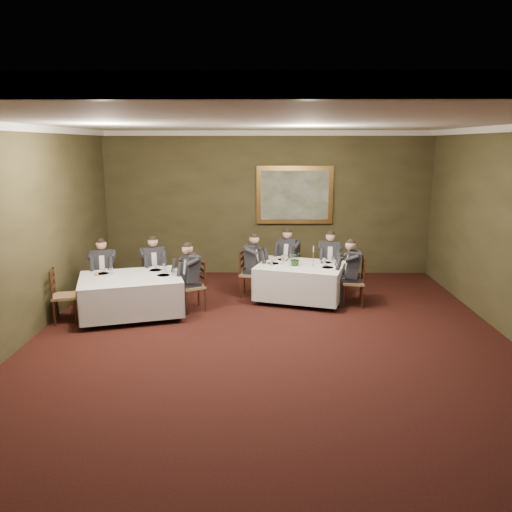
{
  "coord_description": "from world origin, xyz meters",
  "views": [
    {
      "loc": [
        -0.13,
        -7.25,
        3.19
      ],
      "look_at": [
        -0.24,
        1.81,
        1.15
      ],
      "focal_mm": 35.0,
      "sensor_mm": 36.0,
      "label": 1
    }
  ],
  "objects_px": {
    "chair_main_backright": "(329,278)",
    "chair_sec_endleft": "(65,307)",
    "chair_sec_endright": "(193,296)",
    "table_main": "(300,279)",
    "diner_main_backright": "(329,268)",
    "painting": "(295,195)",
    "diner_main_backleft": "(288,265)",
    "table_second": "(131,293)",
    "chair_sec_backright": "(154,286)",
    "diner_sec_endright": "(193,285)",
    "diner_main_endleft": "(250,273)",
    "diner_main_endright": "(353,281)",
    "chair_main_endleft": "(250,283)",
    "chair_main_endright": "(353,292)",
    "diner_sec_backright": "(154,275)",
    "chair_sec_backleft": "(105,289)",
    "candlestick": "(313,258)",
    "diner_sec_backleft": "(104,279)",
    "centerpiece": "(296,258)",
    "chair_main_backleft": "(289,275)"
  },
  "relations": [
    {
      "from": "diner_sec_backright",
      "to": "chair_main_backleft",
      "type": "bearing_deg",
      "value": 176.31
    },
    {
      "from": "chair_main_endleft",
      "to": "chair_sec_endleft",
      "type": "height_order",
      "value": "same"
    },
    {
      "from": "chair_main_endright",
      "to": "chair_sec_backright",
      "type": "distance_m",
      "value": 4.12
    },
    {
      "from": "diner_main_backright",
      "to": "table_second",
      "type": "bearing_deg",
      "value": 30.13
    },
    {
      "from": "diner_main_endleft",
      "to": "diner_main_endright",
      "type": "xyz_separation_m",
      "value": [
        2.08,
        -0.62,
        0.0
      ]
    },
    {
      "from": "table_second",
      "to": "diner_main_endright",
      "type": "height_order",
      "value": "diner_main_endright"
    },
    {
      "from": "table_main",
      "to": "diner_sec_backleft",
      "type": "distance_m",
      "value": 4.01
    },
    {
      "from": "chair_main_backright",
      "to": "chair_sec_endleft",
      "type": "distance_m",
      "value": 5.48
    },
    {
      "from": "diner_main_backleft",
      "to": "diner_main_endleft",
      "type": "xyz_separation_m",
      "value": [
        -0.84,
        -0.66,
        0.0
      ]
    },
    {
      "from": "diner_sec_backright",
      "to": "table_second",
      "type": "bearing_deg",
      "value": 57.09
    },
    {
      "from": "chair_main_backleft",
      "to": "painting",
      "type": "xyz_separation_m",
      "value": [
        0.19,
        1.24,
        1.69
      ]
    },
    {
      "from": "table_main",
      "to": "chair_sec_backleft",
      "type": "relative_size",
      "value": 2.03
    },
    {
      "from": "diner_sec_backright",
      "to": "chair_sec_endright",
      "type": "xyz_separation_m",
      "value": [
        0.92,
        -0.71,
        -0.23
      ]
    },
    {
      "from": "table_second",
      "to": "chair_sec_endleft",
      "type": "bearing_deg",
      "value": -163.48
    },
    {
      "from": "chair_main_endleft",
      "to": "diner_main_endright",
      "type": "distance_m",
      "value": 2.19
    },
    {
      "from": "table_second",
      "to": "chair_sec_endleft",
      "type": "xyz_separation_m",
      "value": [
        -1.13,
        -0.33,
        -0.17
      ]
    },
    {
      "from": "chair_sec_backright",
      "to": "diner_sec_backright",
      "type": "relative_size",
      "value": 0.74
    },
    {
      "from": "table_main",
      "to": "chair_sec_endleft",
      "type": "bearing_deg",
      "value": -163.24
    },
    {
      "from": "diner_main_backright",
      "to": "painting",
      "type": "height_order",
      "value": "painting"
    },
    {
      "from": "chair_sec_endright",
      "to": "table_main",
      "type": "bearing_deg",
      "value": -99.68
    },
    {
      "from": "diner_main_backright",
      "to": "chair_sec_backleft",
      "type": "relative_size",
      "value": 1.35
    },
    {
      "from": "diner_main_backleft",
      "to": "diner_main_backright",
      "type": "height_order",
      "value": "same"
    },
    {
      "from": "chair_sec_backleft",
      "to": "chair_main_backleft",
      "type": "bearing_deg",
      "value": -174.58
    },
    {
      "from": "diner_main_endright",
      "to": "diner_sec_backright",
      "type": "relative_size",
      "value": 1.0
    },
    {
      "from": "diner_main_endright",
      "to": "chair_main_endleft",
      "type": "bearing_deg",
      "value": 79.48
    },
    {
      "from": "diner_main_endleft",
      "to": "chair_sec_endright",
      "type": "relative_size",
      "value": 1.35
    },
    {
      "from": "diner_sec_backleft",
      "to": "diner_main_backright",
      "type": "bearing_deg",
      "value": 179.24
    },
    {
      "from": "diner_sec_backright",
      "to": "chair_main_backright",
      "type": "bearing_deg",
      "value": 168.41
    },
    {
      "from": "diner_sec_endright",
      "to": "diner_main_backright",
      "type": "bearing_deg",
      "value": -90.99
    },
    {
      "from": "chair_main_endleft",
      "to": "diner_main_backright",
      "type": "bearing_deg",
      "value": 112.53
    },
    {
      "from": "chair_sec_backleft",
      "to": "chair_sec_endleft",
      "type": "xyz_separation_m",
      "value": [
        -0.38,
        -1.11,
        0.0
      ]
    },
    {
      "from": "chair_sec_backright",
      "to": "diner_sec_endright",
      "type": "distance_m",
      "value": 1.19
    },
    {
      "from": "table_main",
      "to": "chair_sec_backleft",
      "type": "xyz_separation_m",
      "value": [
        -4.01,
        -0.21,
        -0.17
      ]
    },
    {
      "from": "diner_main_backright",
      "to": "painting",
      "type": "relative_size",
      "value": 0.72
    },
    {
      "from": "diner_sec_backleft",
      "to": "chair_main_endleft",
      "type": "bearing_deg",
      "value": 178.31
    },
    {
      "from": "diner_main_endleft",
      "to": "candlestick",
      "type": "relative_size",
      "value": 3.11
    },
    {
      "from": "chair_main_backright",
      "to": "table_main",
      "type": "bearing_deg",
      "value": 52.82
    },
    {
      "from": "candlestick",
      "to": "chair_sec_backleft",
      "type": "bearing_deg",
      "value": -178.54
    },
    {
      "from": "chair_sec_endleft",
      "to": "diner_main_backright",
      "type": "bearing_deg",
      "value": 98.1
    },
    {
      "from": "table_main",
      "to": "chair_main_endright",
      "type": "height_order",
      "value": "chair_main_endright"
    },
    {
      "from": "chair_main_backleft",
      "to": "centerpiece",
      "type": "distance_m",
      "value": 1.25
    },
    {
      "from": "diner_sec_backleft",
      "to": "chair_sec_endright",
      "type": "relative_size",
      "value": 1.35
    },
    {
      "from": "table_main",
      "to": "table_second",
      "type": "xyz_separation_m",
      "value": [
        -3.26,
        -0.99,
        0.0
      ]
    },
    {
      "from": "candlestick",
      "to": "table_main",
      "type": "bearing_deg",
      "value": 157.1
    },
    {
      "from": "chair_main_backright",
      "to": "diner_main_endleft",
      "type": "distance_m",
      "value": 1.8
    },
    {
      "from": "chair_main_endleft",
      "to": "chair_sec_endleft",
      "type": "xyz_separation_m",
      "value": [
        -3.34,
        -1.63,
        0.0
      ]
    },
    {
      "from": "diner_main_endright",
      "to": "chair_sec_endright",
      "type": "relative_size",
      "value": 1.35
    },
    {
      "from": "diner_main_backright",
      "to": "chair_sec_endleft",
      "type": "bearing_deg",
      "value": 28.7
    },
    {
      "from": "diner_main_endright",
      "to": "chair_sec_backleft",
      "type": "xyz_separation_m",
      "value": [
        -5.05,
        0.1,
        -0.23
      ]
    },
    {
      "from": "centerpiece",
      "to": "table_second",
      "type": "bearing_deg",
      "value": -164.03
    }
  ]
}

